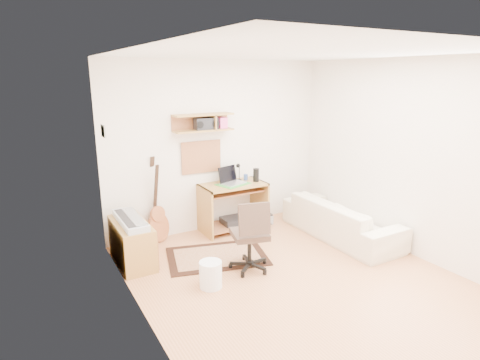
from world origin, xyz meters
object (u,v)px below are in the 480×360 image
desk (233,207)px  cabinet (132,243)px  printer (257,218)px  task_chair (250,234)px  sofa (341,213)px

desk → cabinet: size_ratio=1.11×
desk → printer: desk is taller
task_chair → sofa: task_chair is taller
desk → cabinet: 1.73m
cabinet → printer: cabinet is taller
desk → task_chair: size_ratio=1.06×
cabinet → sofa: 3.04m
printer → sofa: sofa is taller
desk → task_chair: task_chair is taller
task_chair → cabinet: 1.54m
printer → cabinet: bearing=-164.1°
cabinet → sofa: sofa is taller
task_chair → printer: 1.67m
cabinet → printer: 2.21m
desk → sofa: size_ratio=0.52×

